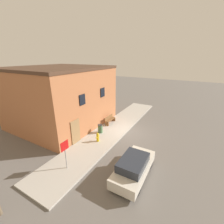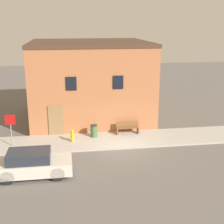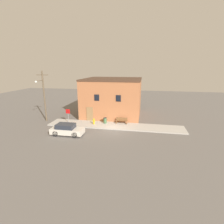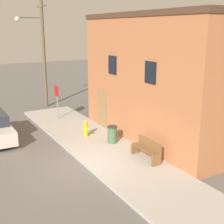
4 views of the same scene
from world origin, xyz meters
name	(u,v)px [view 3 (image 3 of 4)]	position (x,y,z in m)	size (l,w,h in m)	color
ground_plane	(113,130)	(0.00, 0.00, 0.00)	(80.00, 80.00, 0.00)	#66605B
sidewalk	(115,126)	(0.00, 1.50, 0.06)	(18.62, 3.00, 0.13)	#B2ADA3
brick_building	(113,97)	(-1.34, 7.23, 3.07)	(9.10, 8.60, 6.13)	#B26B42
fire_hydrant	(94,121)	(-2.99, 1.46, 0.54)	(0.46, 0.22, 0.83)	gold
stop_sign	(68,113)	(-6.74, 1.36, 1.52)	(0.62, 0.06, 2.01)	gray
bench	(122,121)	(0.82, 2.46, 0.55)	(1.56, 0.44, 0.84)	brown
trash_bin	(105,120)	(-1.53, 2.16, 0.54)	(0.47, 0.47, 0.83)	#426642
utility_pole	(43,94)	(-10.55, 1.77, 4.10)	(1.80, 1.90, 7.42)	brown
parked_car	(67,130)	(-5.11, -2.68, 0.66)	(3.87, 1.62, 1.37)	black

